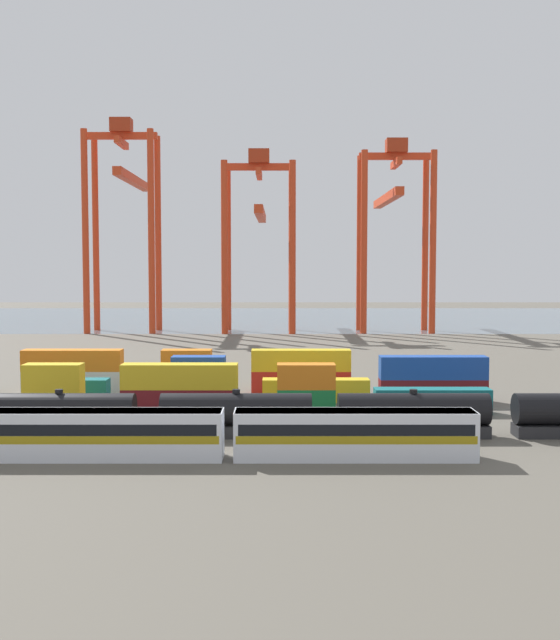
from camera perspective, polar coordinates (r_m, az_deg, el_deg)
ground_plane at (r=124.89m, az=-6.27°, el=-3.14°), size 420.00×420.00×0.00m
harbour_water at (r=232.23m, az=-3.48°, el=0.14°), size 400.00×110.00×0.01m
passenger_train at (r=64.28m, az=-13.10°, el=-8.02°), size 59.46×3.14×3.90m
freight_tank_row at (r=70.88m, az=3.04°, el=-6.91°), size 61.53×2.84×4.30m
shipping_container_3 at (r=85.32m, az=-16.46°, el=-5.70°), size 6.04×2.44×2.60m
shipping_container_4 at (r=84.93m, az=-16.49°, el=-3.97°), size 6.04×2.44×2.60m
shipping_container_5 at (r=82.63m, az=-7.58°, el=-5.89°), size 12.10×2.44×2.60m
shipping_container_6 at (r=82.22m, az=-7.59°, el=-4.10°), size 12.10×2.44×2.60m
shipping_container_7 at (r=82.00m, az=1.67°, el=-5.93°), size 6.04×2.44×2.60m
shipping_container_8 at (r=81.60m, az=1.68°, el=-4.13°), size 6.04×2.44×2.60m
shipping_container_9 at (r=83.50m, az=10.83°, el=-5.82°), size 12.10×2.44×2.60m
shipping_container_14 at (r=91.65m, az=-14.54°, el=-5.01°), size 6.04×2.44×2.60m
shipping_container_15 at (r=89.32m, az=-6.20°, el=-5.14°), size 6.04×2.44×2.60m
shipping_container_16 at (r=88.94m, az=-6.22°, el=-3.48°), size 6.04×2.44×2.60m
shipping_container_17 at (r=88.93m, az=2.39°, el=-5.15°), size 12.10×2.44×2.60m
shipping_container_18 at (r=90.52m, az=10.86°, el=-5.06°), size 12.10×2.44×2.60m
shipping_container_19 at (r=90.15m, az=10.88°, el=-3.43°), size 12.10×2.44×2.60m
shipping_container_21 at (r=99.05m, az=-15.15°, el=-4.35°), size 12.10×2.44×2.60m
shipping_container_22 at (r=98.71m, az=-15.18°, el=-2.86°), size 12.10×2.44×2.60m
shipping_container_23 at (r=96.41m, az=-7.07°, el=-4.47°), size 6.04×2.44×2.60m
shipping_container_24 at (r=96.07m, az=-7.08°, el=-2.94°), size 6.04×2.44×2.60m
shipping_container_25 at (r=95.77m, az=1.29°, el=-4.50°), size 12.10×2.44×2.60m
shipping_container_26 at (r=95.42m, az=1.30°, el=-2.95°), size 12.10×2.44×2.60m
gantry_crane_west at (r=190.13m, az=-11.52°, el=8.34°), size 16.59×39.25×49.55m
gantry_crane_central at (r=186.70m, az=-1.76°, el=7.07°), size 17.00×40.66×42.43m
gantry_crane_east at (r=188.79m, az=8.05°, el=7.58°), size 17.32×41.31×44.87m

